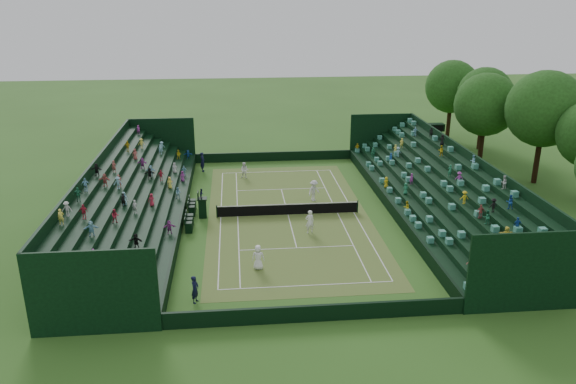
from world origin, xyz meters
The scene contains 19 objects.
ground centered at (0.00, 0.00, 0.00)m, with size 160.00×160.00×0.00m, color #2E581C.
court_surface centered at (0.00, 0.00, 0.01)m, with size 12.97×26.77×0.01m, color #3B7226.
perimeter_wall_north centered at (0.00, 15.88, 0.50)m, with size 17.17×0.20×1.00m, color black.
perimeter_wall_south centered at (0.00, -15.88, 0.50)m, with size 17.17×0.20×1.00m, color black.
perimeter_wall_east centered at (8.48, 0.00, 0.50)m, with size 0.20×31.77×1.00m, color black.
perimeter_wall_west centered at (-8.48, 0.00, 0.50)m, with size 0.20×31.77×1.00m, color black.
north_grandstand centered at (12.66, 0.00, 1.55)m, with size 6.60×32.00×4.90m.
south_grandstand centered at (-12.66, 0.00, 1.55)m, with size 6.60×32.00×4.90m.
tennis_net centered at (0.00, 0.00, 0.53)m, with size 11.67×0.10×1.06m.
scoreboard_tower centered at (17.75, 16.00, 3.14)m, with size 2.00×1.00×3.70m.
tree_row centered at (23.51, 10.23, 6.43)m, with size 10.64×36.29×10.69m.
umpire_chair centered at (-6.94, 0.16, 1.06)m, with size 0.79×0.79×2.47m.
courtside_chairs centered at (-7.86, -0.32, 0.45)m, with size 0.55×5.52×1.19m.
player_near_west centered at (-2.88, -9.35, 0.85)m, with size 0.83×0.54×1.70m, color white.
player_near_east centered at (1.27, -3.82, 0.92)m, with size 0.67×0.44×1.85m, color white.
player_far_west centered at (-3.29, 10.11, 0.81)m, with size 0.78×0.61×1.61m, color white.
player_far_east centered at (2.58, 3.13, 0.94)m, with size 1.21×0.70×1.88m, color silver.
line_judge_north centered at (-7.47, 12.77, 1.01)m, with size 0.73×0.48×2.01m, color black.
line_judge_south centered at (-6.75, -13.19, 0.85)m, with size 0.62×0.41×1.69m, color black.
Camera 1 is at (-4.17, -42.53, 17.13)m, focal length 35.00 mm.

